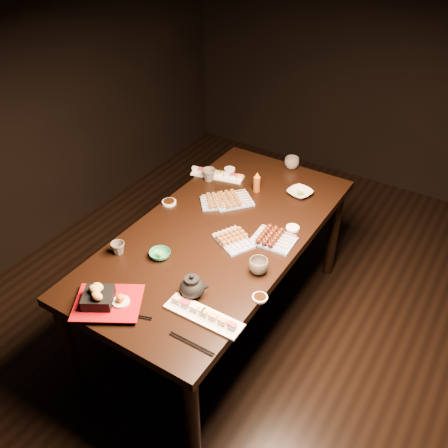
{
  "coord_description": "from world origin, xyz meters",
  "views": [
    {
      "loc": [
        0.81,
        -1.6,
        2.43
      ],
      "look_at": [
        -0.39,
        0.3,
        0.77
      ],
      "focal_mm": 40.0,
      "sensor_mm": 36.0,
      "label": 1
    }
  ],
  "objects": [
    {
      "name": "ground",
      "position": [
        0.0,
        0.0,
        0.0
      ],
      "size": [
        5.0,
        5.0,
        0.0
      ],
      "primitive_type": "plane",
      "color": "black",
      "rests_on": "ground"
    },
    {
      "name": "yakitori_plate_center",
      "position": [
        -0.55,
        0.48,
        0.78
      ],
      "size": [
        0.25,
        0.24,
        0.05
      ],
      "primitive_type": null,
      "rotation": [
        0.0,
        0.0,
        0.71
      ],
      "color": "#828EB6",
      "rests_on": "dining_table"
    },
    {
      "name": "sauce_dish_nw",
      "position": [
        -0.69,
        0.85,
        0.76
      ],
      "size": [
        0.09,
        0.09,
        0.01
      ],
      "primitive_type": "cylinder",
      "rotation": [
        0.0,
        0.0,
        0.44
      ],
      "color": "white",
      "rests_on": "dining_table"
    },
    {
      "name": "yakitori_plate_left",
      "position": [
        -0.47,
        0.54,
        0.78
      ],
      "size": [
        0.27,
        0.27,
        0.06
      ],
      "primitive_type": null,
      "rotation": [
        0.0,
        0.0,
        0.87
      ],
      "color": "#828EB6",
      "rests_on": "dining_table"
    },
    {
      "name": "condiment_bottle",
      "position": [
        -0.42,
        0.73,
        0.82
      ],
      "size": [
        0.05,
        0.05,
        0.13
      ],
      "primitive_type": "cylinder",
      "rotation": [
        0.0,
        0.0,
        -0.17
      ],
      "color": "#692B0E",
      "rests_on": "dining_table"
    },
    {
      "name": "teacup_far_left",
      "position": [
        -0.74,
        0.67,
        0.79
      ],
      "size": [
        0.11,
        0.11,
        0.08
      ],
      "primitive_type": "imported",
      "rotation": [
        0.0,
        0.0,
        0.29
      ],
      "color": "brown",
      "rests_on": "dining_table"
    },
    {
      "name": "sushi_platter_near",
      "position": [
        -0.1,
        -0.32,
        0.77
      ],
      "size": [
        0.38,
        0.11,
        0.05
      ],
      "primitive_type": null,
      "rotation": [
        0.0,
        0.0,
        0.0
      ],
      "color": "white",
      "rests_on": "dining_table"
    },
    {
      "name": "sauce_dish_east",
      "position": [
        -0.05,
        0.49,
        0.76
      ],
      "size": [
        0.09,
        0.09,
        0.01
      ],
      "primitive_type": "cylinder",
      "rotation": [
        0.0,
        0.0,
        -0.21
      ],
      "color": "white",
      "rests_on": "dining_table"
    },
    {
      "name": "teapot",
      "position": [
        -0.23,
        -0.23,
        0.81
      ],
      "size": [
        0.19,
        0.19,
        0.12
      ],
      "primitive_type": null,
      "rotation": [
        0.0,
        0.0,
        0.4
      ],
      "color": "black",
      "rests_on": "dining_table"
    },
    {
      "name": "edamame_bowl_cream",
      "position": [
        -0.17,
        0.83,
        0.77
      ],
      "size": [
        0.17,
        0.17,
        0.04
      ],
      "primitive_type": "imported",
      "rotation": [
        0.0,
        0.0,
        -0.26
      ],
      "color": "beige",
      "rests_on": "dining_table"
    },
    {
      "name": "yakitori_plate_right",
      "position": [
        -0.27,
        0.21,
        0.78
      ],
      "size": [
        0.26,
        0.23,
        0.05
      ],
      "primitive_type": null,
      "rotation": [
        0.0,
        0.0,
        -0.48
      ],
      "color": "#828EB6",
      "rests_on": "dining_table"
    },
    {
      "name": "chopsticks_se",
      "position": [
        -0.06,
        -0.48,
        0.75
      ],
      "size": [
        0.23,
        0.02,
        0.01
      ],
      "primitive_type": null,
      "rotation": [
        0.0,
        0.0,
        -0.0
      ],
      "color": "black",
      "rests_on": "dining_table"
    },
    {
      "name": "sauce_dish_se",
      "position": [
        0.06,
        -0.09,
        0.76
      ],
      "size": [
        0.07,
        0.07,
        0.01
      ],
      "primitive_type": "cylinder",
      "rotation": [
        0.0,
        0.0,
        0.0
      ],
      "color": "white",
      "rests_on": "dining_table"
    },
    {
      "name": "sushi_platter_far",
      "position": [
        -0.72,
        0.75,
        0.77
      ],
      "size": [
        0.35,
        0.17,
        0.04
      ],
      "primitive_type": null,
      "rotation": [
        0.0,
        0.0,
        3.36
      ],
      "color": "white",
      "rests_on": "dining_table"
    },
    {
      "name": "teacup_far_right",
      "position": [
        -0.36,
        1.1,
        0.79
      ],
      "size": [
        0.11,
        0.11,
        0.08
      ],
      "primitive_type": "imported",
      "rotation": [
        0.0,
        0.0,
        -0.15
      ],
      "color": "brown",
      "rests_on": "dining_table"
    },
    {
      "name": "edamame_bowl_green",
      "position": [
        -0.53,
        -0.1,
        0.77
      ],
      "size": [
        0.15,
        0.15,
        0.03
      ],
      "primitive_type": "imported",
      "rotation": [
        0.0,
        0.0,
        0.56
      ],
      "color": "#27774C",
      "rests_on": "dining_table"
    },
    {
      "name": "sauce_dish_west",
      "position": [
        -0.79,
        0.33,
        0.76
      ],
      "size": [
        0.1,
        0.1,
        0.01
      ],
      "primitive_type": "cylinder",
      "rotation": [
        0.0,
        0.0,
        -0.26
      ],
      "color": "white",
      "rests_on": "dining_table"
    },
    {
      "name": "teacup_mid_right",
      "position": [
        -0.04,
        0.07,
        0.79
      ],
      "size": [
        0.12,
        0.12,
        0.08
      ],
      "primitive_type": "imported",
      "rotation": [
        0.0,
        0.0,
        -0.27
      ],
      "color": "brown",
      "rests_on": "dining_table"
    },
    {
      "name": "tempura_tray",
      "position": [
        -0.52,
        -0.5,
        0.81
      ],
      "size": [
        0.39,
        0.37,
        0.11
      ],
      "primitive_type": null,
      "rotation": [
        0.0,
        0.0,
        0.54
      ],
      "color": "black",
      "rests_on": "dining_table"
    },
    {
      "name": "dining_table",
      "position": [
        -0.39,
        0.25,
        0.38
      ],
      "size": [
        1.12,
        1.9,
        0.75
      ],
      "primitive_type": "cube",
      "rotation": [
        0.0,
        0.0,
        0.13
      ],
      "color": "black",
      "rests_on": "ground"
    },
    {
      "name": "chopsticks_near",
      "position": [
        -0.4,
        -0.49,
        0.75
      ],
      "size": [
        0.21,
        0.09,
        0.01
      ],
      "primitive_type": null,
      "rotation": [
        0.0,
        0.0,
        0.32
      ],
      "color": "black",
      "rests_on": "dining_table"
    },
    {
      "name": "tsukune_plate",
      "position": [
        -0.09,
        0.33,
        0.78
      ],
      "size": [
        0.23,
        0.18,
        0.06
      ],
      "primitive_type": null,
      "rotation": [
        0.0,
        0.0,
        0.05
      ],
      "color": "#828EB6",
      "rests_on": "dining_table"
    },
    {
      "name": "teacup_near_left",
      "position": [
        -0.73,
        -0.19,
        0.78
      ],
      "size": [
        0.08,
        0.08,
        0.07
      ],
      "primitive_type": "imported",
      "rotation": [
        0.0,
        0.0,
        -0.08
      ],
      "color": "brown",
      "rests_on": "dining_table"
    }
  ]
}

